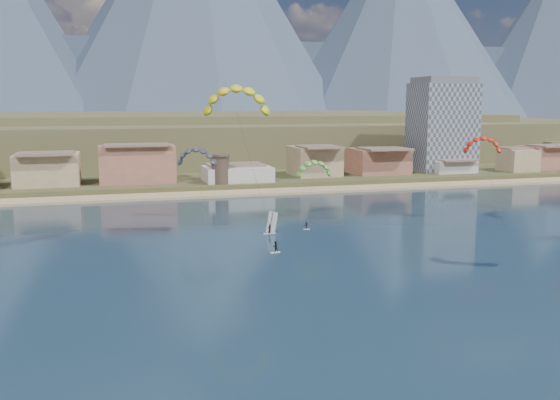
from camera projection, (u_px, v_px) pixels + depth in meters
name	position (u px, v px, depth m)	size (l,w,h in m)	color
ground	(356.00, 330.00, 69.15)	(2400.00, 2400.00, 0.00)	black
beach	(208.00, 194.00, 169.90)	(2200.00, 12.00, 0.90)	tan
land	(135.00, 129.00, 601.63)	(2200.00, 900.00, 4.00)	#4B4429
foothills	(212.00, 137.00, 294.74)	(940.00, 210.00, 18.00)	brown
mountain_ridge	(111.00, 9.00, 824.77)	(2060.00, 480.00, 400.00)	#303E50
town	(58.00, 165.00, 173.23)	(400.00, 24.00, 12.00)	beige
apartment_tower	(442.00, 125.00, 210.72)	(20.00, 16.00, 32.00)	gray
watchtower	(220.00, 169.00, 177.88)	(5.82, 5.82, 8.60)	#47382D
kitesurfer_yellow	(237.00, 96.00, 113.03)	(13.83, 18.27, 30.80)	silver
kitesurfer_green	(314.00, 166.00, 133.99)	(10.14, 13.19, 15.99)	silver
distant_kite_dark	(197.00, 153.00, 134.97)	(9.83, 7.23, 17.48)	#262626
distant_kite_orange	(483.00, 142.00, 132.95)	(8.91, 7.37, 19.71)	#262626
windsurfer	(271.00, 227.00, 119.80)	(2.53, 2.78, 4.36)	silver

